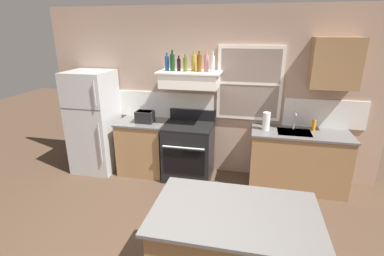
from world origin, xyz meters
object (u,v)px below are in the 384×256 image
(dish_soap_bottle, at_px, (314,125))
(bottle_olive_oil_square, at_px, (185,64))
(stove_range, at_px, (189,151))
(bottle_rose_pink, at_px, (206,63))
(bottle_champagne_gold_foil, at_px, (194,63))
(bottle_amber_wine, at_px, (199,63))
(bottle_blue_liqueur, at_px, (167,63))
(bottle_dark_green_wine, at_px, (172,62))
(kitchen_island, at_px, (233,255))
(refrigerator, at_px, (94,122))
(bottle_balsamic_dark, at_px, (179,65))
(toaster, at_px, (145,117))
(bottle_clear_tall, at_px, (213,64))
(paper_towel_roll, at_px, (266,121))

(dish_soap_bottle, bearing_deg, bottle_olive_oil_square, -177.17)
(stove_range, bearing_deg, bottle_rose_pink, 26.89)
(bottle_champagne_gold_foil, distance_m, dish_soap_bottle, 2.02)
(bottle_olive_oil_square, distance_m, bottle_amber_wine, 0.21)
(stove_range, relative_size, bottle_blue_liqueur, 4.07)
(bottle_dark_green_wine, relative_size, kitchen_island, 0.22)
(refrigerator, relative_size, bottle_balsamic_dark, 7.39)
(bottle_champagne_gold_foil, height_order, kitchen_island, bottle_champagne_gold_foil)
(toaster, bearing_deg, bottle_olive_oil_square, 4.72)
(stove_range, distance_m, bottle_rose_pink, 1.43)
(bottle_blue_liqueur, bearing_deg, stove_range, -13.92)
(bottle_dark_green_wine, xyz_separation_m, bottle_rose_pink, (0.50, 0.08, -0.00))
(dish_soap_bottle, height_order, kitchen_island, dish_soap_bottle)
(refrigerator, bearing_deg, bottle_amber_wine, 2.10)
(bottle_balsamic_dark, bearing_deg, bottle_rose_pink, 9.47)
(stove_range, xyz_separation_m, bottle_champagne_gold_foil, (0.06, 0.14, 1.40))
(bottle_champagne_gold_foil, bearing_deg, dish_soap_bottle, -0.10)
(bottle_olive_oil_square, relative_size, bottle_clear_tall, 0.86)
(bottle_dark_green_wine, xyz_separation_m, bottle_champagne_gold_foil, (0.31, 0.10, -0.01))
(bottle_champagne_gold_foil, bearing_deg, bottle_clear_tall, -15.01)
(bottle_olive_oil_square, distance_m, bottle_clear_tall, 0.41)
(bottle_dark_green_wine, bearing_deg, bottle_blue_liqueur, 155.25)
(toaster, xyz_separation_m, bottle_olive_oil_square, (0.67, 0.06, 0.84))
(bottle_blue_liqueur, xyz_separation_m, bottle_olive_oil_square, (0.30, -0.05, -0.00))
(bottle_dark_green_wine, bearing_deg, bottle_balsamic_dark, 8.91)
(stove_range, bearing_deg, refrigerator, -179.20)
(bottle_amber_wine, distance_m, paper_towel_roll, 1.32)
(bottle_amber_wine, distance_m, kitchen_island, 2.70)
(bottle_blue_liqueur, relative_size, bottle_clear_tall, 0.90)
(bottle_blue_liqueur, relative_size, bottle_amber_wine, 0.88)
(toaster, xyz_separation_m, bottle_balsamic_dark, (0.56, 0.07, 0.83))
(bottle_olive_oil_square, height_order, bottle_rose_pink, bottle_rose_pink)
(refrigerator, height_order, bottle_blue_liqueur, bottle_blue_liqueur)
(refrigerator, xyz_separation_m, bottle_blue_liqueur, (1.29, 0.11, 1.00))
(refrigerator, height_order, stove_range, refrigerator)
(stove_range, bearing_deg, paper_towel_roll, 1.80)
(bottle_balsamic_dark, distance_m, bottle_rose_pink, 0.41)
(toaster, height_order, bottle_champagne_gold_foil, bottle_champagne_gold_foil)
(bottle_clear_tall, bearing_deg, bottle_rose_pink, 148.86)
(paper_towel_roll, bearing_deg, bottle_champagne_gold_foil, 174.78)
(bottle_blue_liqueur, height_order, kitchen_island, bottle_blue_liqueur)
(bottle_clear_tall, relative_size, paper_towel_roll, 1.11)
(bottle_dark_green_wine, bearing_deg, bottle_olive_oil_square, -0.20)
(refrigerator, distance_m, bottle_balsamic_dark, 1.79)
(bottle_olive_oil_square, height_order, dish_soap_bottle, bottle_olive_oil_square)
(bottle_olive_oil_square, relative_size, bottle_rose_pink, 0.85)
(paper_towel_roll, distance_m, kitchen_island, 2.27)
(stove_range, xyz_separation_m, bottle_rose_pink, (0.25, 0.13, 1.41))
(bottle_dark_green_wine, relative_size, bottle_amber_wine, 1.02)
(dish_soap_bottle, bearing_deg, bottle_blue_liqueur, -178.74)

